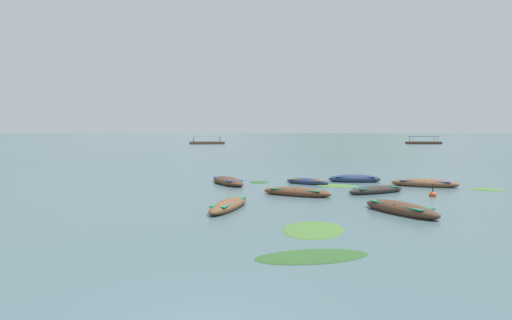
% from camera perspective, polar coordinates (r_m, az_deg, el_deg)
% --- Properties ---
extents(ground_plane, '(6000.00, 6000.00, 0.00)m').
position_cam_1_polar(ground_plane, '(1506.37, 5.28, 3.86)').
color(ground_plane, '#476066').
extents(mountain_1, '(846.17, 846.17, 201.41)m').
position_cam_1_polar(mountain_1, '(2191.95, -11.25, 6.48)').
color(mountain_1, slate).
rests_on(mountain_1, ground).
extents(mountain_2, '(1125.96, 1125.96, 391.99)m').
position_cam_1_polar(mountain_2, '(1818.45, 14.15, 9.97)').
color(mountain_2, '#56665B').
rests_on(mountain_2, ground).
extents(rowboat_0, '(3.30, 3.99, 0.66)m').
position_cam_1_polar(rowboat_0, '(19.51, 19.89, -6.54)').
color(rowboat_0, '#4C3323').
rests_on(rowboat_0, ground).
extents(rowboat_1, '(3.99, 2.93, 0.56)m').
position_cam_1_polar(rowboat_1, '(25.43, 16.72, -4.12)').
color(rowboat_1, '#2D2826').
rests_on(rowboat_1, ground).
extents(rowboat_2, '(4.53, 2.47, 0.65)m').
position_cam_1_polar(rowboat_2, '(29.65, 22.87, -3.08)').
color(rowboat_2, brown).
rests_on(rowboat_2, ground).
extents(rowboat_3, '(3.48, 4.36, 0.64)m').
position_cam_1_polar(rowboat_3, '(28.54, -4.04, -3.04)').
color(rowboat_3, '#4C3323').
rests_on(rowboat_3, ground).
extents(rowboat_4, '(1.87, 4.37, 0.56)m').
position_cam_1_polar(rowboat_4, '(19.51, -3.89, -6.40)').
color(rowboat_4, brown).
rests_on(rowboat_4, ground).
extents(rowboat_5, '(3.29, 2.25, 0.52)m').
position_cam_1_polar(rowboat_5, '(28.72, 7.32, -3.08)').
color(rowboat_5, navy).
rests_on(rowboat_5, ground).
extents(rowboat_6, '(3.85, 1.34, 0.67)m').
position_cam_1_polar(rowboat_6, '(30.66, 13.85, -2.64)').
color(rowboat_6, navy).
rests_on(rowboat_6, ground).
extents(rowboat_7, '(4.29, 2.53, 0.59)m').
position_cam_1_polar(rowboat_7, '(23.58, 5.83, -4.58)').
color(rowboat_7, brown).
rests_on(rowboat_7, ground).
extents(ferry_0, '(11.06, 6.68, 2.54)m').
position_cam_1_polar(ferry_0, '(123.08, -6.99, 2.48)').
color(ferry_0, brown).
rests_on(ferry_0, ground).
extents(ferry_1, '(10.24, 4.35, 2.54)m').
position_cam_1_polar(ferry_1, '(132.96, 22.74, 2.31)').
color(ferry_1, '#4C3323').
rests_on(ferry_1, ground).
extents(mooring_buoy, '(0.39, 0.39, 0.86)m').
position_cam_1_polar(mooring_buoy, '(25.16, 23.85, -4.58)').
color(mooring_buoy, '#DB4C1E').
rests_on(mooring_buoy, ground).
extents(weed_patch_0, '(1.70, 1.75, 0.14)m').
position_cam_1_polar(weed_patch_0, '(29.44, 0.43, -3.20)').
color(weed_patch_0, '#2D5628').
rests_on(weed_patch_0, ground).
extents(weed_patch_1, '(2.44, 2.04, 0.14)m').
position_cam_1_polar(weed_patch_1, '(29.79, 30.05, -3.66)').
color(weed_patch_1, '#477033').
rests_on(weed_patch_1, ground).
extents(weed_patch_2, '(3.11, 3.20, 0.14)m').
position_cam_1_polar(weed_patch_2, '(31.42, 24.46, -3.11)').
color(weed_patch_2, '#38662D').
rests_on(weed_patch_2, ground).
extents(weed_patch_3, '(2.95, 3.47, 0.14)m').
position_cam_1_polar(weed_patch_3, '(15.53, 8.16, -9.80)').
color(weed_patch_3, '#477033').
rests_on(weed_patch_3, ground).
extents(weed_patch_4, '(3.77, 2.38, 0.14)m').
position_cam_1_polar(weed_patch_4, '(12.34, 8.02, -13.47)').
color(weed_patch_4, '#2D5628').
rests_on(weed_patch_4, ground).
extents(weed_patch_5, '(2.96, 1.77, 0.14)m').
position_cam_1_polar(weed_patch_5, '(28.14, 11.41, -3.62)').
color(weed_patch_5, '#477033').
rests_on(weed_patch_5, ground).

